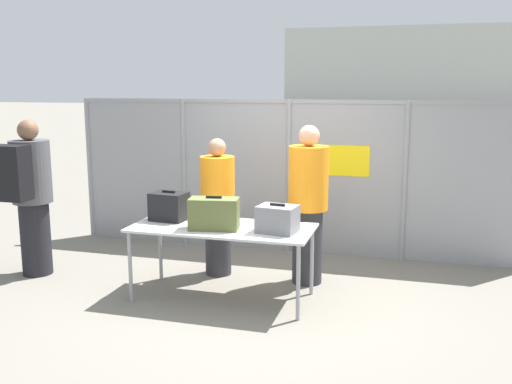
% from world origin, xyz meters
% --- Properties ---
extents(ground_plane, '(120.00, 120.00, 0.00)m').
position_xyz_m(ground_plane, '(0.00, 0.00, 0.00)').
color(ground_plane, slate).
extents(fence_section, '(6.09, 0.07, 2.05)m').
position_xyz_m(fence_section, '(0.01, 1.74, 1.07)').
color(fence_section, gray).
rests_on(fence_section, ground_plane).
extents(inspection_table, '(1.89, 0.85, 0.78)m').
position_xyz_m(inspection_table, '(-0.28, -0.17, 0.73)').
color(inspection_table, silver).
rests_on(inspection_table, ground_plane).
extents(suitcase_black, '(0.40, 0.31, 0.33)m').
position_xyz_m(suitcase_black, '(-0.93, -0.05, 0.93)').
color(suitcase_black, black).
rests_on(suitcase_black, inspection_table).
extents(suitcase_olive, '(0.53, 0.33, 0.35)m').
position_xyz_m(suitcase_olive, '(-0.32, -0.29, 0.94)').
color(suitcase_olive, '#566033').
rests_on(suitcase_olive, inspection_table).
extents(suitcase_grey, '(0.42, 0.34, 0.29)m').
position_xyz_m(suitcase_grey, '(0.33, -0.24, 0.92)').
color(suitcase_grey, slate).
rests_on(suitcase_grey, inspection_table).
extents(traveler_hooded, '(0.46, 0.71, 1.84)m').
position_xyz_m(traveler_hooded, '(-2.69, -0.09, 1.01)').
color(traveler_hooded, black).
rests_on(traveler_hooded, ground_plane).
extents(security_worker_near, '(0.40, 0.40, 1.63)m').
position_xyz_m(security_worker_near, '(-0.59, 0.57, 0.84)').
color(security_worker_near, '#2D2D33').
rests_on(security_worker_near, ground_plane).
extents(security_worker_far, '(0.45, 0.45, 1.80)m').
position_xyz_m(security_worker_far, '(0.49, 0.56, 0.93)').
color(security_worker_far, '#2D2D33').
rests_on(security_worker_far, ground_plane).
extents(utility_trailer, '(4.14, 2.34, 0.77)m').
position_xyz_m(utility_trailer, '(0.87, 3.82, 0.45)').
color(utility_trailer, '#B2B2B7').
rests_on(utility_trailer, ground_plane).
extents(distant_hangar, '(17.90, 11.92, 5.88)m').
position_xyz_m(distant_hangar, '(1.92, 37.78, 2.94)').
color(distant_hangar, '#B2B7B2').
rests_on(distant_hangar, ground_plane).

